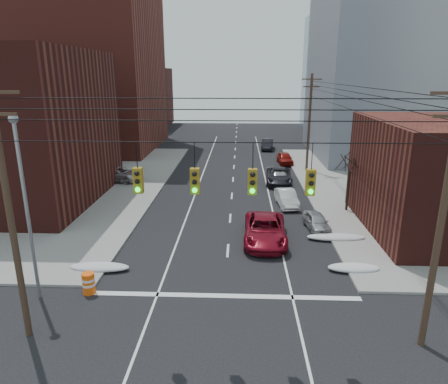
# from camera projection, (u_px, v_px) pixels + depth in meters

# --- Properties ---
(building_brick_tall) EXTENTS (24.00, 20.00, 30.00)m
(building_brick_tall) POSITION_uv_depth(u_px,v_px,m) (68.00, 44.00, 56.98)
(building_brick_tall) COLOR maroon
(building_brick_tall) RESTS_ON ground
(building_brick_far) EXTENTS (22.00, 18.00, 12.00)m
(building_brick_far) POSITION_uv_depth(u_px,v_px,m) (115.00, 98.00, 84.53)
(building_brick_far) COLOR #451914
(building_brick_far) RESTS_ON ground
(building_office) EXTENTS (22.00, 20.00, 25.00)m
(building_office) POSITION_uv_depth(u_px,v_px,m) (404.00, 61.00, 52.09)
(building_office) COLOR gray
(building_office) RESTS_ON ground
(building_glass) EXTENTS (20.00, 18.00, 22.00)m
(building_glass) POSITION_uv_depth(u_px,v_px,m) (361.00, 73.00, 77.33)
(building_glass) COLOR gray
(building_glass) RESTS_ON ground
(utility_pole_left) EXTENTS (2.20, 0.28, 11.00)m
(utility_pole_left) POSITION_uv_depth(u_px,v_px,m) (9.00, 211.00, 15.96)
(utility_pole_left) COLOR #473323
(utility_pole_left) RESTS_ON ground
(utility_pole_right) EXTENTS (2.20, 0.28, 11.00)m
(utility_pole_right) POSITION_uv_depth(u_px,v_px,m) (442.00, 217.00, 15.30)
(utility_pole_right) COLOR #473323
(utility_pole_right) RESTS_ON ground
(utility_pole_far) EXTENTS (2.20, 0.28, 11.00)m
(utility_pole_far) POSITION_uv_depth(u_px,v_px,m) (309.00, 122.00, 44.97)
(utility_pole_far) COLOR #473323
(utility_pole_far) RESTS_ON ground
(traffic_signals) EXTENTS (17.00, 0.42, 2.02)m
(traffic_signals) POSITION_uv_depth(u_px,v_px,m) (223.00, 180.00, 15.20)
(traffic_signals) COLOR black
(traffic_signals) RESTS_ON ground
(street_light) EXTENTS (0.44, 0.44, 9.32)m
(street_light) POSITION_uv_depth(u_px,v_px,m) (25.00, 194.00, 18.94)
(street_light) COLOR gray
(street_light) RESTS_ON ground
(bare_tree) EXTENTS (2.09, 2.20, 4.93)m
(bare_tree) POSITION_uv_depth(u_px,v_px,m) (348.00, 185.00, 32.53)
(bare_tree) COLOR black
(bare_tree) RESTS_ON ground
(snow_nw) EXTENTS (3.50, 1.08, 0.42)m
(snow_nw) POSITION_uv_depth(u_px,v_px,m) (100.00, 267.00, 23.26)
(snow_nw) COLOR silver
(snow_nw) RESTS_ON ground
(snow_ne) EXTENTS (3.00, 1.08, 0.42)m
(snow_ne) POSITION_uv_depth(u_px,v_px,m) (354.00, 268.00, 23.17)
(snow_ne) COLOR silver
(snow_ne) RESTS_ON ground
(snow_east_far) EXTENTS (4.00, 1.08, 0.42)m
(snow_east_far) POSITION_uv_depth(u_px,v_px,m) (336.00, 237.00, 27.48)
(snow_east_far) COLOR silver
(snow_east_far) RESTS_ON ground
(red_pickup) EXTENTS (3.02, 6.18, 1.69)m
(red_pickup) POSITION_uv_depth(u_px,v_px,m) (265.00, 230.00, 27.11)
(red_pickup) COLOR maroon
(red_pickup) RESTS_ON ground
(parked_car_a) EXTENTS (1.83, 3.74, 1.23)m
(parked_car_a) POSITION_uv_depth(u_px,v_px,m) (317.00, 222.00, 29.22)
(parked_car_a) COLOR #A5A5A9
(parked_car_a) RESTS_ON ground
(parked_car_b) EXTENTS (1.87, 4.31, 1.38)m
(parked_car_b) POSITION_uv_depth(u_px,v_px,m) (287.00, 198.00, 34.46)
(parked_car_b) COLOR silver
(parked_car_b) RESTS_ON ground
(parked_car_c) EXTENTS (2.97, 5.78, 1.56)m
(parked_car_c) POSITION_uv_depth(u_px,v_px,m) (279.00, 176.00, 41.44)
(parked_car_c) COLOR black
(parked_car_c) RESTS_ON ground
(parked_car_d) EXTENTS (2.53, 4.92, 1.37)m
(parked_car_d) POSITION_uv_depth(u_px,v_px,m) (279.00, 178.00, 41.17)
(parked_car_d) COLOR #A1A1A5
(parked_car_d) RESTS_ON ground
(parked_car_e) EXTENTS (1.95, 4.34, 1.45)m
(parked_car_e) POSITION_uv_depth(u_px,v_px,m) (285.00, 158.00, 50.30)
(parked_car_e) COLOR maroon
(parked_car_e) RESTS_ON ground
(parked_car_f) EXTENTS (2.06, 4.91, 1.58)m
(parked_car_f) POSITION_uv_depth(u_px,v_px,m) (267.00, 144.00, 59.78)
(parked_car_f) COLOR black
(parked_car_f) RESTS_ON ground
(lot_car_a) EXTENTS (4.45, 2.75, 1.38)m
(lot_car_a) POSITION_uv_depth(u_px,v_px,m) (60.00, 192.00, 35.72)
(lot_car_a) COLOR silver
(lot_car_a) RESTS_ON sidewalk_nw
(lot_car_b) EXTENTS (5.68, 3.36, 1.48)m
(lot_car_b) POSITION_uv_depth(u_px,v_px,m) (118.00, 174.00, 41.79)
(lot_car_b) COLOR #BABABF
(lot_car_b) RESTS_ON sidewalk_nw
(lot_car_c) EXTENTS (4.81, 2.79, 1.31)m
(lot_car_c) POSITION_uv_depth(u_px,v_px,m) (11.00, 192.00, 35.78)
(lot_car_c) COLOR black
(lot_car_c) RESTS_ON sidewalk_nw
(lot_car_d) EXTENTS (3.92, 2.70, 1.24)m
(lot_car_d) POSITION_uv_depth(u_px,v_px,m) (35.00, 184.00, 38.53)
(lot_car_d) COLOR #B1B1B6
(lot_car_d) RESTS_ON sidewalk_nw
(construction_barrel) EXTENTS (0.84, 0.84, 1.14)m
(construction_barrel) POSITION_uv_depth(u_px,v_px,m) (89.00, 283.00, 20.75)
(construction_barrel) COLOR #F9590D
(construction_barrel) RESTS_ON ground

